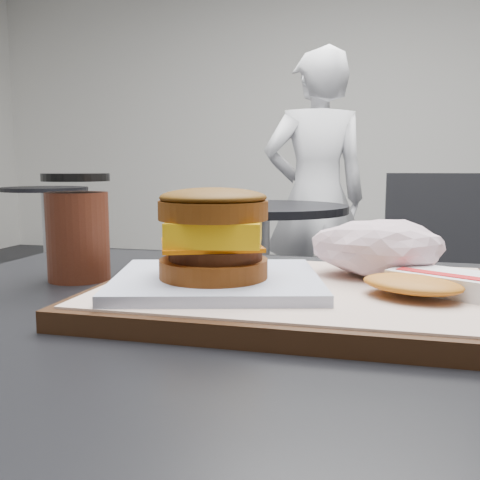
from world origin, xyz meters
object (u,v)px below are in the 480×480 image
neighbor_table (261,253)px  coffee_cup (78,231)px  neighbor_chair (403,267)px  patron (316,198)px  crumpled_wrapper (378,248)px  hash_brown (430,283)px  serving_tray (299,295)px  breakfast_sandwich (215,245)px

neighbor_table → coffee_cup: bearing=-86.0°
neighbor_chair → patron: (-0.41, 0.58, 0.23)m
crumpled_wrapper → patron: size_ratio=0.09×
hash_brown → neighbor_chair: 1.72m
hash_brown → patron: bearing=98.5°
serving_tray → neighbor_table: bearing=103.0°
serving_tray → crumpled_wrapper: (0.07, 0.06, 0.04)m
neighbor_table → hash_brown: bearing=-73.3°
coffee_cup → neighbor_chair: (0.45, 1.63, -0.32)m
neighbor_chair → hash_brown: bearing=-92.4°
hash_brown → coffee_cup: coffee_cup is taller
breakfast_sandwich → hash_brown: 0.19m
breakfast_sandwich → coffee_cup: coffee_cup is taller
serving_tray → hash_brown: size_ratio=2.82×
serving_tray → crumpled_wrapper: size_ratio=2.89×
serving_tray → breakfast_sandwich: (-0.08, -0.03, 0.05)m
coffee_cup → patron: size_ratio=0.08×
breakfast_sandwich → coffee_cup: size_ratio=1.83×
crumpled_wrapper → neighbor_table: (-0.45, 1.57, -0.27)m
neighbor_chair → coffee_cup: bearing=-105.6°
breakfast_sandwich → serving_tray: bearing=22.3°
coffee_cup → patron: patron is taller
hash_brown → coffee_cup: size_ratio=1.09×
breakfast_sandwich → hash_brown: breakfast_sandwich is taller
neighbor_table → patron: 0.68m
serving_tray → breakfast_sandwich: breakfast_sandwich is taller
hash_brown → patron: patron is taller
breakfast_sandwich → neighbor_table: breakfast_sandwich is taller
hash_brown → neighbor_chair: neighbor_chair is taller
neighbor_chair → crumpled_wrapper: bearing=-94.1°
hash_brown → breakfast_sandwich: bearing=-174.8°
serving_tray → coffee_cup: bearing=168.7°
serving_tray → patron: 2.27m
hash_brown → neighbor_table: size_ratio=0.18×
patron → breakfast_sandwich: bearing=73.3°
neighbor_table → neighbor_chair: 0.57m
neighbor_chair → patron: bearing=125.2°
crumpled_wrapper → patron: bearing=97.6°
neighbor_chair → neighbor_table: bearing=-174.8°
coffee_cup → neighbor_table: (-0.11, 1.58, -0.28)m
hash_brown → neighbor_table: 1.73m
coffee_cup → patron: 2.21m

